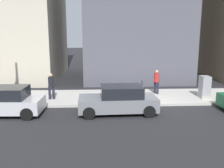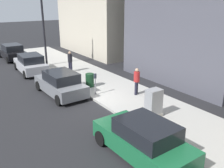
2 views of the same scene
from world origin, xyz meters
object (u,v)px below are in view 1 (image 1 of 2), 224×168
(parked_car_grey, at_px, (119,100))
(parked_car_silver, at_px, (3,102))
(trash_bin, at_px, (117,93))
(parking_meter, at_px, (142,89))
(pedestrian_far_corner, at_px, (51,85))
(utility_box, at_px, (205,87))
(pedestrian_midblock, at_px, (157,80))

(parked_car_grey, xyz_separation_m, parked_car_silver, (-0.00, 6.14, 0.00))
(trash_bin, bearing_deg, parked_car_silver, 108.58)
(parking_meter, relative_size, pedestrian_far_corner, 0.81)
(parked_car_silver, bearing_deg, utility_box, -76.30)
(parked_car_grey, distance_m, parked_car_silver, 6.14)
(parked_car_silver, relative_size, trash_bin, 4.73)
(utility_box, relative_size, pedestrian_far_corner, 0.86)
(parked_car_silver, bearing_deg, pedestrian_midblock, -65.52)
(pedestrian_far_corner, bearing_deg, parked_car_silver, -141.46)
(parking_meter, height_order, utility_box, utility_box)
(trash_bin, height_order, pedestrian_midblock, pedestrian_midblock)
(utility_box, bearing_deg, parked_car_grey, 113.18)
(trash_bin, bearing_deg, parking_meter, -106.61)
(parked_car_silver, xyz_separation_m, parking_meter, (1.62, -7.68, 0.24))
(parked_car_grey, height_order, trash_bin, parked_car_grey)
(parked_car_grey, xyz_separation_m, pedestrian_midblock, (3.75, -2.90, 0.35))
(parking_meter, xyz_separation_m, trash_bin, (0.45, 1.51, -0.38))
(parked_car_grey, bearing_deg, parking_meter, -45.51)
(parked_car_silver, distance_m, pedestrian_far_corner, 3.32)
(parked_car_grey, bearing_deg, pedestrian_far_corner, 55.59)
(utility_box, bearing_deg, parked_car_silver, 101.73)
(trash_bin, bearing_deg, pedestrian_far_corner, 82.87)
(utility_box, bearing_deg, trash_bin, 93.98)
(parking_meter, height_order, trash_bin, parking_meter)
(pedestrian_midblock, bearing_deg, pedestrian_far_corner, 62.75)
(parked_car_grey, height_order, utility_box, utility_box)
(parked_car_grey, xyz_separation_m, utility_box, (2.47, -5.77, 0.11))
(parking_meter, height_order, pedestrian_midblock, pedestrian_midblock)
(parked_car_silver, distance_m, trash_bin, 6.51)
(parked_car_silver, height_order, pedestrian_far_corner, pedestrian_far_corner)
(parked_car_grey, bearing_deg, parked_car_silver, 87.89)
(parked_car_grey, distance_m, parking_meter, 2.25)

